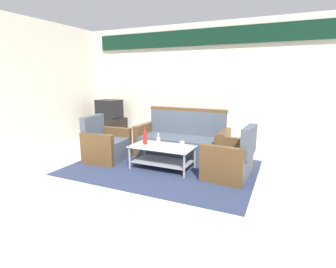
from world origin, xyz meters
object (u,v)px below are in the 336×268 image
object	(u,v)px
bottle_red	(145,138)
television	(109,109)
couch	(182,142)
armchair_right	(230,160)
bottle_clear	(158,142)
cup	(182,144)
tv_stand	(110,128)
coffee_table	(162,154)
armchair_left	(106,146)

from	to	relation	value
bottle_red	television	size ratio (longest dim) A/B	0.48
couch	armchair_right	size ratio (longest dim) A/B	2.12
bottle_clear	television	distance (m)	2.91
cup	tv_stand	distance (m)	3.09
bottle_red	coffee_table	bearing A→B (deg)	-0.43
cup	tv_stand	size ratio (longest dim) A/B	0.12
armchair_right	television	world-z (taller)	television
coffee_table	bottle_clear	distance (m)	0.26
couch	television	xyz separation A→B (m)	(-2.42, 0.88, 0.44)
bottle_red	cup	xyz separation A→B (m)	(0.68, 0.09, -0.07)
armchair_right	tv_stand	xyz separation A→B (m)	(-3.50, 1.57, -0.03)
armchair_left	cup	xyz separation A→B (m)	(1.54, 0.11, 0.17)
armchair_left	television	xyz separation A→B (m)	(-1.14, 1.65, 0.47)
armchair_left	cup	bearing A→B (deg)	89.83
couch	cup	xyz separation A→B (m)	(0.26, -0.67, 0.14)
couch	armchair_left	xyz separation A→B (m)	(-1.28, -0.78, -0.03)
coffee_table	couch	bearing A→B (deg)	84.24
tv_stand	television	bearing A→B (deg)	84.75
cup	television	size ratio (longest dim) A/B	0.16
armchair_right	coffee_table	bearing A→B (deg)	97.57
armchair_right	tv_stand	distance (m)	3.84
couch	coffee_table	distance (m)	0.76
couch	bottle_red	world-z (taller)	couch
bottle_red	tv_stand	world-z (taller)	bottle_red
armchair_left	bottle_clear	distance (m)	1.20
television	tv_stand	bearing A→B (deg)	90.00
armchair_right	television	distance (m)	3.87
bottle_clear	coffee_table	bearing A→B (deg)	76.98
television	coffee_table	bearing A→B (deg)	150.33
cup	tv_stand	world-z (taller)	tv_stand
armchair_left	tv_stand	xyz separation A→B (m)	(-1.14, 1.65, -0.03)
bottle_clear	cup	distance (m)	0.41
couch	coffee_table	bearing A→B (deg)	84.02
bottle_red	television	world-z (taller)	television
armchair_left	cup	distance (m)	1.55
couch	tv_stand	distance (m)	2.57
couch	armchair_left	distance (m)	1.50
couch	coffee_table	world-z (taller)	couch
bottle_red	cup	size ratio (longest dim) A/B	3.07
bottle_red	cup	bearing A→B (deg)	7.35
armchair_left	bottle_red	size ratio (longest dim) A/B	2.77
cup	bottle_clear	bearing A→B (deg)	-151.79
bottle_clear	television	world-z (taller)	television
tv_stand	coffee_table	bearing A→B (deg)	-34.88
bottle_clear	cup	bearing A→B (deg)	28.21
armchair_right	tv_stand	size ratio (longest dim) A/B	1.06
armchair_left	cup	size ratio (longest dim) A/B	8.50
armchair_right	bottle_red	xyz separation A→B (m)	(-1.50, -0.06, 0.24)
bottle_red	tv_stand	xyz separation A→B (m)	(-2.00, 1.63, -0.27)
bottle_red	bottle_clear	world-z (taller)	bottle_red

